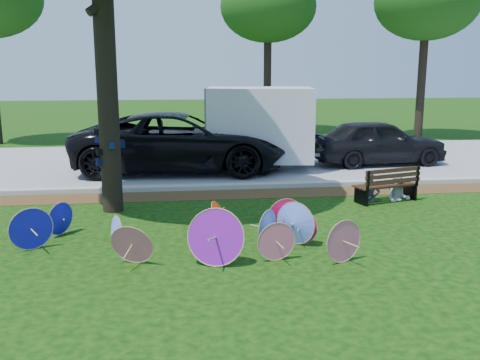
# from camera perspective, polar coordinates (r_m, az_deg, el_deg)

# --- Properties ---
(ground) EXTENTS (90.00, 90.00, 0.00)m
(ground) POSITION_cam_1_polar(r_m,az_deg,el_deg) (8.89, -1.68, -8.42)
(ground) COLOR black
(ground) RESTS_ON ground
(mulch_strip) EXTENTS (90.00, 1.00, 0.01)m
(mulch_strip) POSITION_cam_1_polar(r_m,az_deg,el_deg) (13.19, -3.45, -1.63)
(mulch_strip) COLOR #472D16
(mulch_strip) RESTS_ON ground
(curb) EXTENTS (90.00, 0.30, 0.12)m
(curb) POSITION_cam_1_polar(r_m,az_deg,el_deg) (13.86, -3.63, -0.74)
(curb) COLOR #B7B5AD
(curb) RESTS_ON ground
(street) EXTENTS (90.00, 8.00, 0.01)m
(street) POSITION_cam_1_polar(r_m,az_deg,el_deg) (17.94, -4.39, 1.98)
(street) COLOR gray
(street) RESTS_ON ground
(parasol_pile) EXTENTS (5.86, 2.48, 0.95)m
(parasol_pile) POSITION_cam_1_polar(r_m,az_deg,el_deg) (9.25, -2.92, -5.23)
(parasol_pile) COLOR #D00C52
(parasol_pile) RESTS_ON ground
(black_van) EXTENTS (6.57, 3.38, 1.77)m
(black_van) POSITION_cam_1_polar(r_m,az_deg,el_deg) (16.20, -6.38, 4.02)
(black_van) COLOR black
(black_van) RESTS_ON ground
(dark_pickup) EXTENTS (4.41, 2.04, 1.46)m
(dark_pickup) POSITION_cam_1_polar(r_m,az_deg,el_deg) (17.87, 14.51, 3.95)
(dark_pickup) COLOR black
(dark_pickup) RESTS_ON ground
(cargo_trailer) EXTENTS (3.35, 2.34, 2.80)m
(cargo_trailer) POSITION_cam_1_polar(r_m,az_deg,el_deg) (16.39, 2.08, 5.98)
(cargo_trailer) COLOR white
(cargo_trailer) RESTS_ON ground
(park_bench) EXTENTS (1.67, 1.01, 0.82)m
(park_bench) POSITION_cam_1_polar(r_m,az_deg,el_deg) (12.99, 15.22, -0.42)
(park_bench) COLOR black
(park_bench) RESTS_ON ground
(person_left) EXTENTS (0.56, 0.45, 1.31)m
(person_left) POSITION_cam_1_polar(r_m,az_deg,el_deg) (12.86, 13.76, 0.67)
(person_left) COLOR #343B47
(person_left) RESTS_ON ground
(person_right) EXTENTS (0.68, 0.60, 1.15)m
(person_right) POSITION_cam_1_polar(r_m,az_deg,el_deg) (13.14, 16.60, 0.39)
(person_right) COLOR silver
(person_right) RESTS_ON ground
(bg_trees) EXTENTS (22.35, 7.11, 7.40)m
(bg_trees) POSITION_cam_1_polar(r_m,az_deg,el_deg) (23.81, -0.68, 18.37)
(bg_trees) COLOR black
(bg_trees) RESTS_ON ground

